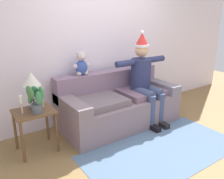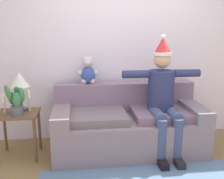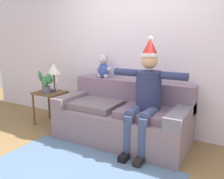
{
  "view_description": "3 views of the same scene",
  "coord_description": "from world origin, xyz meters",
  "px_view_note": "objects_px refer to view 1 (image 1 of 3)",
  "views": [
    {
      "loc": [
        -2.16,
        -1.95,
        1.78
      ],
      "look_at": [
        -0.29,
        0.77,
        0.72
      ],
      "focal_mm": 37.42,
      "sensor_mm": 36.0,
      "label": 1
    },
    {
      "loc": [
        -0.63,
        -2.28,
        1.61
      ],
      "look_at": [
        -0.24,
        0.83,
        0.88
      ],
      "focal_mm": 42.04,
      "sensor_mm": 36.0,
      "label": 2
    },
    {
      "loc": [
        1.55,
        -2.01,
        1.52
      ],
      "look_at": [
        -0.08,
        0.83,
        0.8
      ],
      "focal_mm": 38.02,
      "sensor_mm": 36.0,
      "label": 3
    }
  ],
  "objects_px": {
    "person_seated": "(144,77)",
    "side_table": "(34,118)",
    "potted_plant": "(36,99)",
    "couch": "(118,104)",
    "candle_short": "(42,95)",
    "candle_tall": "(21,102)",
    "teddy_bear": "(81,65)",
    "table_lamp": "(31,81)"
  },
  "relations": [
    {
      "from": "person_seated",
      "to": "side_table",
      "type": "relative_size",
      "value": 2.62
    },
    {
      "from": "side_table",
      "to": "potted_plant",
      "type": "height_order",
      "value": "potted_plant"
    },
    {
      "from": "couch",
      "to": "person_seated",
      "type": "bearing_deg",
      "value": -21.56
    },
    {
      "from": "couch",
      "to": "side_table",
      "type": "height_order",
      "value": "couch"
    },
    {
      "from": "potted_plant",
      "to": "candle_short",
      "type": "xyz_separation_m",
      "value": [
        0.12,
        0.13,
        -0.01
      ]
    },
    {
      "from": "potted_plant",
      "to": "candle_short",
      "type": "height_order",
      "value": "potted_plant"
    },
    {
      "from": "candle_tall",
      "to": "person_seated",
      "type": "bearing_deg",
      "value": -2.35
    },
    {
      "from": "couch",
      "to": "side_table",
      "type": "bearing_deg",
      "value": -177.38
    },
    {
      "from": "candle_short",
      "to": "teddy_bear",
      "type": "bearing_deg",
      "value": 22.11
    },
    {
      "from": "person_seated",
      "to": "candle_tall",
      "type": "distance_m",
      "value": 1.98
    },
    {
      "from": "side_table",
      "to": "table_lamp",
      "type": "bearing_deg",
      "value": 66.23
    },
    {
      "from": "side_table",
      "to": "candle_short",
      "type": "bearing_deg",
      "value": 15.75
    },
    {
      "from": "potted_plant",
      "to": "teddy_bear",
      "type": "bearing_deg",
      "value": 26.62
    },
    {
      "from": "teddy_bear",
      "to": "candle_short",
      "type": "height_order",
      "value": "teddy_bear"
    },
    {
      "from": "couch",
      "to": "person_seated",
      "type": "relative_size",
      "value": 1.27
    },
    {
      "from": "couch",
      "to": "table_lamp",
      "type": "relative_size",
      "value": 3.99
    },
    {
      "from": "candle_tall",
      "to": "side_table",
      "type": "bearing_deg",
      "value": 8.03
    },
    {
      "from": "couch",
      "to": "candle_tall",
      "type": "height_order",
      "value": "couch"
    },
    {
      "from": "person_seated",
      "to": "candle_short",
      "type": "xyz_separation_m",
      "value": [
        -1.69,
        0.14,
        -0.02
      ]
    },
    {
      "from": "couch",
      "to": "teddy_bear",
      "type": "relative_size",
      "value": 5.14
    },
    {
      "from": "couch",
      "to": "person_seated",
      "type": "xyz_separation_m",
      "value": [
        0.42,
        -0.17,
        0.44
      ]
    },
    {
      "from": "table_lamp",
      "to": "potted_plant",
      "type": "bearing_deg",
      "value": -95.82
    },
    {
      "from": "couch",
      "to": "side_table",
      "type": "xyz_separation_m",
      "value": [
        -1.41,
        -0.06,
        0.14
      ]
    },
    {
      "from": "person_seated",
      "to": "teddy_bear",
      "type": "relative_size",
      "value": 4.03
    },
    {
      "from": "teddy_bear",
      "to": "candle_short",
      "type": "xyz_separation_m",
      "value": [
        -0.76,
        -0.31,
        -0.27
      ]
    },
    {
      "from": "teddy_bear",
      "to": "candle_short",
      "type": "bearing_deg",
      "value": -157.89
    },
    {
      "from": "couch",
      "to": "candle_short",
      "type": "height_order",
      "value": "candle_short"
    },
    {
      "from": "couch",
      "to": "table_lamp",
      "type": "bearing_deg",
      "value": 179.08
    },
    {
      "from": "table_lamp",
      "to": "side_table",
      "type": "bearing_deg",
      "value": -113.77
    },
    {
      "from": "person_seated",
      "to": "table_lamp",
      "type": "distance_m",
      "value": 1.81
    },
    {
      "from": "person_seated",
      "to": "side_table",
      "type": "xyz_separation_m",
      "value": [
        -1.83,
        0.1,
        -0.3
      ]
    },
    {
      "from": "potted_plant",
      "to": "candle_tall",
      "type": "height_order",
      "value": "potted_plant"
    },
    {
      "from": "side_table",
      "to": "teddy_bear",
      "type": "bearing_deg",
      "value": 21.14
    },
    {
      "from": "couch",
      "to": "potted_plant",
      "type": "height_order",
      "value": "potted_plant"
    },
    {
      "from": "potted_plant",
      "to": "candle_tall",
      "type": "distance_m",
      "value": 0.18
    },
    {
      "from": "candle_short",
      "to": "potted_plant",
      "type": "bearing_deg",
      "value": -132.51
    },
    {
      "from": "side_table",
      "to": "potted_plant",
      "type": "distance_m",
      "value": 0.31
    },
    {
      "from": "teddy_bear",
      "to": "side_table",
      "type": "relative_size",
      "value": 0.65
    },
    {
      "from": "teddy_bear",
      "to": "table_lamp",
      "type": "xyz_separation_m",
      "value": [
        -0.86,
        -0.26,
        -0.07
      ]
    },
    {
      "from": "table_lamp",
      "to": "candle_short",
      "type": "relative_size",
      "value": 1.77
    },
    {
      "from": "couch",
      "to": "candle_tall",
      "type": "distance_m",
      "value": 1.61
    },
    {
      "from": "couch",
      "to": "candle_tall",
      "type": "relative_size",
      "value": 8.09
    }
  ]
}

